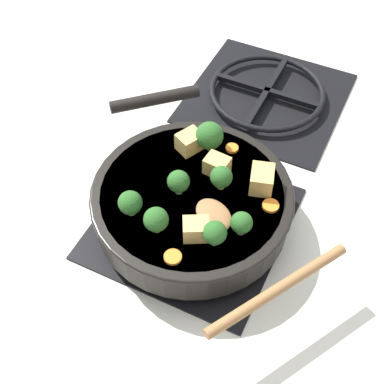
# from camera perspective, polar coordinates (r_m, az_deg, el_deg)

# --- Properties ---
(ground_plane) EXTENTS (2.40, 2.40, 0.00)m
(ground_plane) POSITION_cam_1_polar(r_m,az_deg,el_deg) (0.93, 0.00, -3.38)
(ground_plane) COLOR silver
(front_burner_grate) EXTENTS (0.31, 0.31, 0.03)m
(front_burner_grate) POSITION_cam_1_polar(r_m,az_deg,el_deg) (0.92, 0.00, -2.94)
(front_burner_grate) COLOR black
(front_burner_grate) RESTS_ON ground_plane
(rear_burner_grate) EXTENTS (0.31, 0.31, 0.03)m
(rear_burner_grate) POSITION_cam_1_polar(r_m,az_deg,el_deg) (1.15, 7.96, 10.30)
(rear_burner_grate) COLOR black
(rear_burner_grate) RESTS_ON ground_plane
(skillet_pan) EXTENTS (0.40, 0.42, 0.06)m
(skillet_pan) POSITION_cam_1_polar(r_m,az_deg,el_deg) (0.88, -0.04, -1.00)
(skillet_pan) COLOR black
(skillet_pan) RESTS_ON front_burner_grate
(wooden_spoon) EXTENTS (0.24, 0.22, 0.02)m
(wooden_spoon) POSITION_cam_1_polar(r_m,az_deg,el_deg) (0.78, 6.10, -6.77)
(wooden_spoon) COLOR olive
(wooden_spoon) RESTS_ON skillet_pan
(tofu_cube_center_large) EXTENTS (0.05, 0.05, 0.03)m
(tofu_cube_center_large) POSITION_cam_1_polar(r_m,az_deg,el_deg) (0.79, 0.43, -3.99)
(tofu_cube_center_large) COLOR tan
(tofu_cube_center_large) RESTS_ON skillet_pan
(tofu_cube_near_handle) EXTENTS (0.05, 0.05, 0.03)m
(tofu_cube_near_handle) POSITION_cam_1_polar(r_m,az_deg,el_deg) (0.91, -0.24, 5.40)
(tofu_cube_near_handle) COLOR tan
(tofu_cube_near_handle) RESTS_ON skillet_pan
(tofu_cube_east_chunk) EXTENTS (0.05, 0.05, 0.04)m
(tofu_cube_east_chunk) POSITION_cam_1_polar(r_m,az_deg,el_deg) (0.86, 7.45, 1.34)
(tofu_cube_east_chunk) COLOR tan
(tofu_cube_east_chunk) RESTS_ON skillet_pan
(tofu_cube_west_chunk) EXTENTS (0.04, 0.03, 0.03)m
(tofu_cube_west_chunk) POSITION_cam_1_polar(r_m,az_deg,el_deg) (0.87, 2.68, 2.84)
(tofu_cube_west_chunk) COLOR tan
(tofu_cube_west_chunk) RESTS_ON skillet_pan
(broccoli_floret_near_spoon) EXTENTS (0.04, 0.04, 0.04)m
(broccoli_floret_near_spoon) POSITION_cam_1_polar(r_m,az_deg,el_deg) (0.84, 3.14, 1.60)
(broccoli_floret_near_spoon) COLOR #709956
(broccoli_floret_near_spoon) RESTS_ON skillet_pan
(broccoli_floret_center_top) EXTENTS (0.05, 0.05, 0.05)m
(broccoli_floret_center_top) POSITION_cam_1_polar(r_m,az_deg,el_deg) (0.90, 1.87, 6.01)
(broccoli_floret_center_top) COLOR #709956
(broccoli_floret_center_top) RESTS_ON skillet_pan
(broccoli_floret_east_rim) EXTENTS (0.04, 0.04, 0.05)m
(broccoli_floret_east_rim) POSITION_cam_1_polar(r_m,az_deg,el_deg) (0.82, -6.61, -1.17)
(broccoli_floret_east_rim) COLOR #709956
(broccoli_floret_east_rim) RESTS_ON skillet_pan
(broccoli_floret_west_rim) EXTENTS (0.04, 0.04, 0.05)m
(broccoli_floret_west_rim) POSITION_cam_1_polar(r_m,az_deg,el_deg) (0.79, -3.86, -2.97)
(broccoli_floret_west_rim) COLOR #709956
(broccoli_floret_west_rim) RESTS_ON skillet_pan
(broccoli_floret_north_edge) EXTENTS (0.04, 0.04, 0.04)m
(broccoli_floret_north_edge) POSITION_cam_1_polar(r_m,az_deg,el_deg) (0.84, -1.45, 1.11)
(broccoli_floret_north_edge) COLOR #709956
(broccoli_floret_north_edge) RESTS_ON skillet_pan
(broccoli_floret_south_cluster) EXTENTS (0.04, 0.04, 0.04)m
(broccoli_floret_south_cluster) POSITION_cam_1_polar(r_m,az_deg,el_deg) (0.78, 2.44, -4.40)
(broccoli_floret_south_cluster) COLOR #709956
(broccoli_floret_south_cluster) RESTS_ON skillet_pan
(broccoli_floret_mid_floret) EXTENTS (0.03, 0.03, 0.04)m
(broccoli_floret_mid_floret) POSITION_cam_1_polar(r_m,az_deg,el_deg) (0.79, 5.30, -3.31)
(broccoli_floret_mid_floret) COLOR #709956
(broccoli_floret_mid_floret) RESTS_ON skillet_pan
(carrot_slice_orange_thin) EXTENTS (0.03, 0.03, 0.01)m
(carrot_slice_orange_thin) POSITION_cam_1_polar(r_m,az_deg,el_deg) (0.78, -2.06, -6.95)
(carrot_slice_orange_thin) COLOR orange
(carrot_slice_orange_thin) RESTS_ON skillet_pan
(carrot_slice_near_center) EXTENTS (0.03, 0.03, 0.01)m
(carrot_slice_near_center) POSITION_cam_1_polar(r_m,az_deg,el_deg) (0.85, 8.39, -1.45)
(carrot_slice_near_center) COLOR orange
(carrot_slice_near_center) RESTS_ON skillet_pan
(carrot_slice_edge_slice) EXTENTS (0.02, 0.02, 0.01)m
(carrot_slice_edge_slice) POSITION_cam_1_polar(r_m,az_deg,el_deg) (0.92, 4.29, 4.68)
(carrot_slice_edge_slice) COLOR orange
(carrot_slice_edge_slice) RESTS_ON skillet_pan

